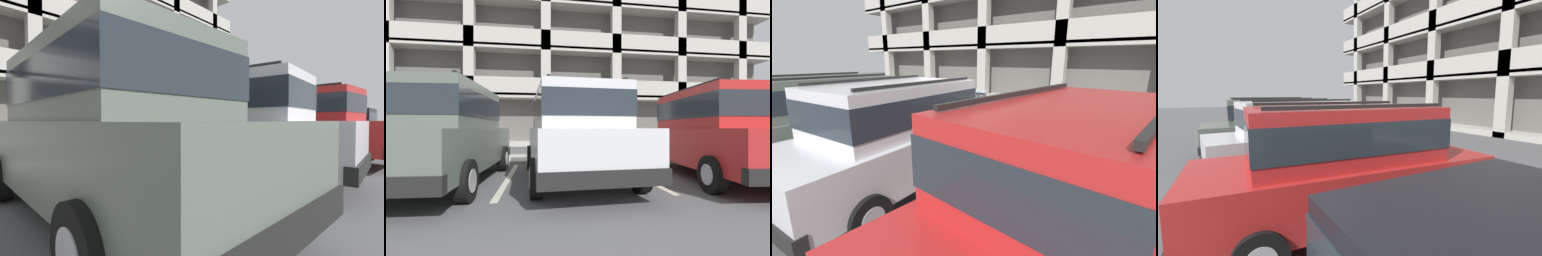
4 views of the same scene
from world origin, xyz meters
The scene contains 7 objects.
ground_plane centered at (0.00, 0.00, -0.05)m, with size 80.00×80.00×0.10m.
sidewalk centered at (0.00, 1.30, 0.06)m, with size 40.00×2.20×0.12m.
parking_stall_lines centered at (1.49, -1.40, 0.00)m, with size 12.04×4.80×0.01m.
silver_suv centered at (-0.04, -2.15, 1.09)m, with size 2.21×4.88×2.03m.
red_sedan centered at (-2.74, -2.21, 1.09)m, with size 2.20×4.87×2.03m.
dark_hatchback centered at (3.20, -2.44, 1.09)m, with size 2.35×4.94×2.03m.
parking_meter_near centered at (0.12, 0.35, 1.25)m, with size 0.35×0.12×1.52m.
Camera 3 is at (3.78, -5.18, 2.39)m, focal length 24.00 mm.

